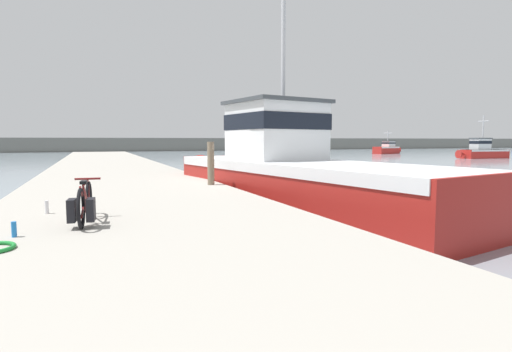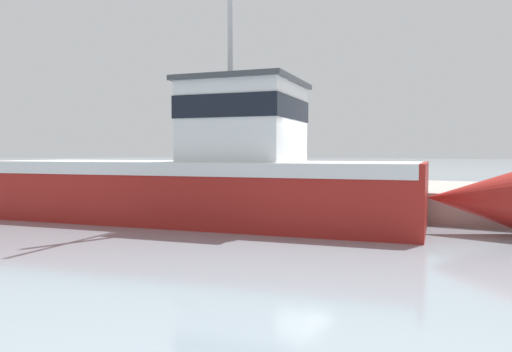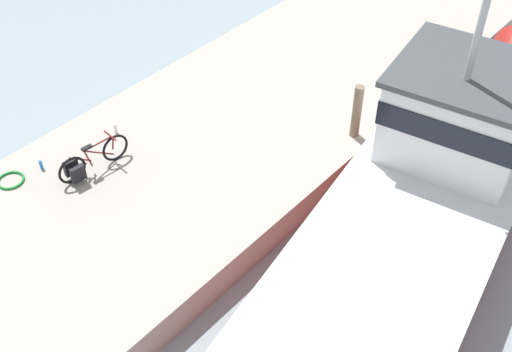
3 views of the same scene
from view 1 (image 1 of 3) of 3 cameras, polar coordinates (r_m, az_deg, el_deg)
ground_plane at (r=14.05m, az=-0.34°, el=-3.76°), size 320.00×320.00×0.00m
dock_pier at (r=13.02m, az=-18.11°, el=-3.03°), size 5.97×80.00×0.76m
far_shoreline at (r=90.25m, az=0.55°, el=4.59°), size 180.00×5.00×2.63m
fishing_boat_main at (r=12.95m, az=5.00°, el=0.75°), size 5.15×13.59×10.31m
boat_orange_near at (r=55.27m, az=29.61°, el=3.16°), size 6.87×2.39×5.12m
boat_red_outer at (r=67.88m, az=18.25°, el=3.75°), size 6.11×3.02×3.72m
bicycle_touring at (r=7.32m, az=-23.36°, el=-3.75°), size 0.54×1.75×0.73m
mooring_post at (r=12.69m, az=-6.47°, el=1.81°), size 0.22×0.22×1.36m
water_bottle_on_curb at (r=8.69m, az=-27.71°, el=-3.96°), size 0.07×0.07×0.25m
water_bottle_by_bike at (r=6.85m, az=-31.29°, el=-6.53°), size 0.07×0.07×0.23m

